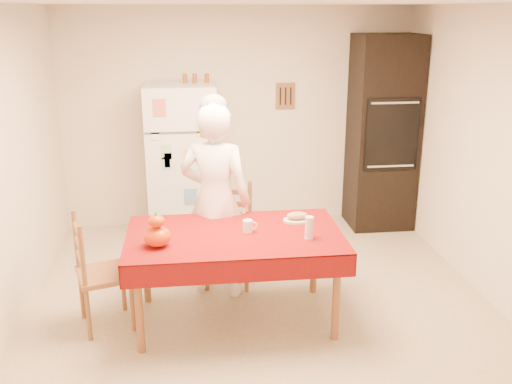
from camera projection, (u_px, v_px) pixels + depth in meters
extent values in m
plane|color=tan|center=(263.00, 312.00, 4.83)|extent=(4.50, 4.50, 0.00)
cube|color=beige|center=(238.00, 118.00, 6.58)|extent=(4.00, 0.02, 2.50)
cube|color=beige|center=(336.00, 318.00, 2.33)|extent=(4.00, 0.02, 2.50)
cube|color=beige|center=(505.00, 163.00, 4.68)|extent=(0.02, 4.50, 2.50)
cube|color=white|center=(264.00, 2.00, 4.07)|extent=(4.00, 4.50, 0.02)
cube|color=brown|center=(285.00, 96.00, 6.55)|extent=(0.22, 0.02, 0.30)
cube|color=white|center=(183.00, 162.00, 6.28)|extent=(0.75, 0.70, 1.70)
cube|color=silver|center=(206.00, 113.00, 5.77)|extent=(0.03, 0.03, 0.25)
cube|color=silver|center=(208.00, 183.00, 6.00)|extent=(0.03, 0.03, 0.60)
cube|color=black|center=(382.00, 133.00, 6.51)|extent=(0.70, 0.60, 2.20)
cube|color=black|center=(392.00, 135.00, 6.20)|extent=(0.59, 0.02, 0.80)
cylinder|color=brown|center=(139.00, 310.00, 4.17)|extent=(0.06, 0.06, 0.71)
cylinder|color=brown|center=(146.00, 264.00, 4.91)|extent=(0.06, 0.06, 0.71)
cylinder|color=brown|center=(336.00, 298.00, 4.34)|extent=(0.06, 0.06, 0.71)
cylinder|color=brown|center=(314.00, 256.00, 5.08)|extent=(0.06, 0.06, 0.71)
cube|color=brown|center=(235.00, 237.00, 4.51)|extent=(1.60, 0.90, 0.04)
cube|color=#590E05|center=(235.00, 234.00, 4.50)|extent=(1.70, 1.00, 0.01)
cylinder|color=brown|center=(207.00, 268.00, 5.16)|extent=(0.04, 0.04, 0.43)
cylinder|color=brown|center=(213.00, 253.00, 5.48)|extent=(0.04, 0.04, 0.43)
cylinder|color=brown|center=(247.00, 270.00, 5.13)|extent=(0.04, 0.04, 0.43)
cylinder|color=brown|center=(250.00, 254.00, 5.45)|extent=(0.04, 0.04, 0.43)
cube|color=brown|center=(229.00, 238.00, 5.23)|extent=(0.49, 0.48, 0.04)
cube|color=brown|center=(231.00, 206.00, 5.32)|extent=(0.36, 0.10, 0.50)
cylinder|color=brown|center=(133.00, 306.00, 4.49)|extent=(0.04, 0.04, 0.43)
cylinder|color=brown|center=(88.00, 315.00, 4.36)|extent=(0.04, 0.04, 0.43)
cylinder|color=brown|center=(123.00, 287.00, 4.81)|extent=(0.04, 0.04, 0.43)
cylinder|color=brown|center=(82.00, 295.00, 4.68)|extent=(0.04, 0.04, 0.43)
cube|color=brown|center=(104.00, 274.00, 4.51)|extent=(0.51, 0.52, 0.04)
cube|color=brown|center=(79.00, 249.00, 4.37)|extent=(0.13, 0.35, 0.50)
imported|color=white|center=(216.00, 201.00, 4.94)|extent=(0.74, 0.61, 1.73)
cylinder|color=white|center=(248.00, 226.00, 4.51)|extent=(0.08, 0.08, 0.10)
ellipsoid|color=#C54B04|center=(157.00, 237.00, 4.24)|extent=(0.20, 0.20, 0.15)
ellipsoid|color=#E35105|center=(156.00, 221.00, 4.20)|extent=(0.12, 0.12, 0.09)
cylinder|color=silver|center=(309.00, 228.00, 4.38)|extent=(0.07, 0.07, 0.18)
cylinder|color=silver|center=(297.00, 220.00, 4.76)|extent=(0.24, 0.24, 0.02)
ellipsoid|color=#A57C51|center=(297.00, 216.00, 4.75)|extent=(0.18, 0.10, 0.06)
cylinder|color=#924D1A|center=(185.00, 78.00, 6.06)|extent=(0.05, 0.05, 0.10)
cylinder|color=brown|center=(195.00, 78.00, 6.07)|extent=(0.05, 0.05, 0.10)
cylinder|color=brown|center=(207.00, 78.00, 6.08)|extent=(0.05, 0.05, 0.10)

